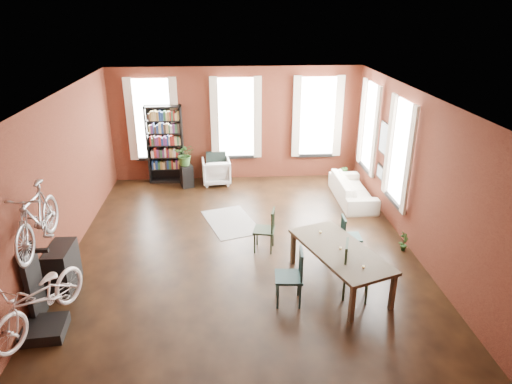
{
  "coord_description": "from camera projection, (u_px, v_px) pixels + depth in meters",
  "views": [
    {
      "loc": [
        -0.29,
        -8.14,
        4.77
      ],
      "look_at": [
        0.3,
        0.6,
        1.13
      ],
      "focal_mm": 32.0,
      "sensor_mm": 36.0,
      "label": 1
    }
  ],
  "objects": [
    {
      "name": "room",
      "position": [
        253.0,
        146.0,
        9.11
      ],
      "size": [
        9.0,
        9.04,
        3.22
      ],
      "color": "black",
      "rests_on": "ground"
    },
    {
      "name": "dining_table",
      "position": [
        339.0,
        267.0,
        8.24
      ],
      "size": [
        1.64,
        2.33,
        0.72
      ],
      "primitive_type": "cube",
      "rotation": [
        0.0,
        0.0,
        0.35
      ],
      "color": "#4A3E2C",
      "rests_on": "ground"
    },
    {
      "name": "dining_chair_a",
      "position": [
        289.0,
        277.0,
        7.69
      ],
      "size": [
        0.5,
        0.5,
        1.0
      ],
      "primitive_type": "cube",
      "rotation": [
        0.0,
        0.0,
        -1.65
      ],
      "color": "#183536",
      "rests_on": "ground"
    },
    {
      "name": "dining_chair_b",
      "position": [
        264.0,
        230.0,
        9.38
      ],
      "size": [
        0.5,
        0.5,
        0.91
      ],
      "primitive_type": "cube",
      "rotation": [
        0.0,
        0.0,
        -1.79
      ],
      "color": "black",
      "rests_on": "ground"
    },
    {
      "name": "dining_chair_c",
      "position": [
        357.0,
        271.0,
        7.85
      ],
      "size": [
        0.59,
        0.59,
        1.02
      ],
      "primitive_type": "cube",
      "rotation": [
        0.0,
        0.0,
        1.27
      ],
      "color": "#1D301C",
      "rests_on": "ground"
    },
    {
      "name": "dining_chair_d",
      "position": [
        351.0,
        237.0,
        9.15
      ],
      "size": [
        0.41,
        0.41,
        0.86
      ],
      "primitive_type": "cube",
      "rotation": [
        0.0,
        0.0,
        1.54
      ],
      "color": "#193734",
      "rests_on": "ground"
    },
    {
      "name": "bookshelf",
      "position": [
        165.0,
        145.0,
        12.76
      ],
      "size": [
        1.0,
        0.32,
        2.2
      ],
      "primitive_type": "cube",
      "color": "black",
      "rests_on": "ground"
    },
    {
      "name": "white_armchair",
      "position": [
        216.0,
        170.0,
        12.91
      ],
      "size": [
        0.83,
        0.79,
        0.79
      ],
      "primitive_type": "imported",
      "rotation": [
        0.0,
        0.0,
        3.23
      ],
      "color": "silver",
      "rests_on": "ground"
    },
    {
      "name": "cream_sofa",
      "position": [
        353.0,
        186.0,
        11.77
      ],
      "size": [
        0.61,
        2.08,
        0.81
      ],
      "primitive_type": "imported",
      "rotation": [
        0.0,
        0.0,
        1.57
      ],
      "color": "beige",
      "rests_on": "ground"
    },
    {
      "name": "striped_rug",
      "position": [
        231.0,
        222.0,
        10.73
      ],
      "size": [
        1.46,
        1.85,
        0.01
      ],
      "primitive_type": "cube",
      "rotation": [
        0.0,
        0.0,
        0.31
      ],
      "color": "black",
      "rests_on": "ground"
    },
    {
      "name": "bike_trainer",
      "position": [
        45.0,
        329.0,
        7.07
      ],
      "size": [
        0.67,
        0.67,
        0.18
      ],
      "primitive_type": "cube",
      "rotation": [
        0.0,
        0.0,
        0.08
      ],
      "color": "black",
      "rests_on": "ground"
    },
    {
      "name": "bike_wall_rack",
      "position": [
        34.0,
        284.0,
        7.23
      ],
      "size": [
        0.16,
        0.6,
        1.3
      ],
      "primitive_type": "cube",
      "color": "black",
      "rests_on": "ground"
    },
    {
      "name": "console_table",
      "position": [
        62.0,
        267.0,
        8.16
      ],
      "size": [
        0.4,
        0.8,
        0.8
      ],
      "primitive_type": "cube",
      "color": "black",
      "rests_on": "ground"
    },
    {
      "name": "plant_stand",
      "position": [
        187.0,
        176.0,
        12.69
      ],
      "size": [
        0.4,
        0.4,
        0.63
      ],
      "primitive_type": "cube",
      "rotation": [
        0.0,
        0.0,
        0.35
      ],
      "color": "black",
      "rests_on": "ground"
    },
    {
      "name": "plant_by_sofa",
      "position": [
        341.0,
        180.0,
        12.9
      ],
      "size": [
        0.48,
        0.64,
        0.25
      ],
      "primitive_type": "imported",
      "rotation": [
        0.0,
        0.0,
        -0.34
      ],
      "color": "#2C5823",
      "rests_on": "ground"
    },
    {
      "name": "plant_small",
      "position": [
        403.0,
        247.0,
        9.47
      ],
      "size": [
        0.44,
        0.47,
        0.15
      ],
      "primitive_type": "imported",
      "rotation": [
        0.0,
        0.0,
        0.69
      ],
      "color": "#275221",
      "rests_on": "ground"
    },
    {
      "name": "bicycle_floor",
      "position": [
        35.0,
        273.0,
        6.67
      ],
      "size": [
        0.96,
        1.15,
        1.86
      ],
      "primitive_type": "imported",
      "rotation": [
        0.0,
        0.0,
        -0.37
      ],
      "color": "silver",
      "rests_on": "bike_trainer"
    },
    {
      "name": "bicycle_hung",
      "position": [
        32.0,
        198.0,
        6.68
      ],
      "size": [
        0.47,
        1.0,
        1.66
      ],
      "primitive_type": "imported",
      "color": "#A5A8AD",
      "rests_on": "bike_wall_rack"
    },
    {
      "name": "plant_on_stand",
      "position": [
        185.0,
        157.0,
        12.5
      ],
      "size": [
        0.61,
        0.67,
        0.48
      ],
      "primitive_type": "imported",
      "rotation": [
        0.0,
        0.0,
        -0.09
      ],
      "color": "#305B24",
      "rests_on": "plant_stand"
    }
  ]
}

